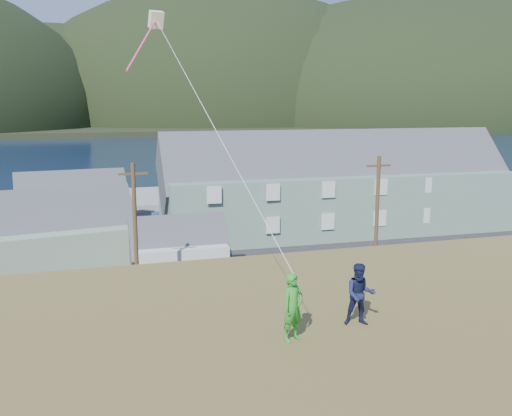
{
  "coord_description": "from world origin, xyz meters",
  "views": [
    {
      "loc": [
        -4.32,
        -30.44,
        12.34
      ],
      "look_at": [
        1.0,
        -12.35,
        8.8
      ],
      "focal_mm": 40.0,
      "sensor_mm": 36.0,
      "label": 1
    }
  ],
  "objects_px": {
    "shed_palegreen_far": "(73,203)",
    "kite_flyer_green": "(293,307)",
    "lodge": "(338,185)",
    "shed_palegreen_near": "(60,237)",
    "kite_flyer_navy": "(360,294)",
    "wharf": "(77,202)",
    "shed_white": "(179,250)"
  },
  "relations": [
    {
      "from": "kite_flyer_green",
      "to": "kite_flyer_navy",
      "type": "xyz_separation_m",
      "value": [
        1.8,
        0.4,
        -0.02
      ]
    },
    {
      "from": "kite_flyer_navy",
      "to": "wharf",
      "type": "bearing_deg",
      "value": 113.56
    },
    {
      "from": "shed_palegreen_near",
      "to": "kite_flyer_green",
      "type": "xyz_separation_m",
      "value": [
        6.31,
        -30.87,
        5.12
      ]
    },
    {
      "from": "wharf",
      "to": "lodge",
      "type": "height_order",
      "value": "lodge"
    },
    {
      "from": "shed_white",
      "to": "shed_palegreen_far",
      "type": "bearing_deg",
      "value": 112.58
    },
    {
      "from": "wharf",
      "to": "shed_palegreen_far",
      "type": "distance_m",
      "value": 13.4
    },
    {
      "from": "shed_white",
      "to": "lodge",
      "type": "bearing_deg",
      "value": 32.67
    },
    {
      "from": "shed_palegreen_near",
      "to": "shed_palegreen_far",
      "type": "distance_m",
      "value": 15.35
    },
    {
      "from": "wharf",
      "to": "shed_palegreen_near",
      "type": "bearing_deg",
      "value": -91.12
    },
    {
      "from": "kite_flyer_navy",
      "to": "shed_palegreen_far",
      "type": "bearing_deg",
      "value": 115.71
    },
    {
      "from": "lodge",
      "to": "shed_palegreen_far",
      "type": "height_order",
      "value": "lodge"
    },
    {
      "from": "shed_white",
      "to": "shed_palegreen_near",
      "type": "bearing_deg",
      "value": 158.56
    },
    {
      "from": "shed_palegreen_near",
      "to": "shed_palegreen_far",
      "type": "xyz_separation_m",
      "value": [
        0.49,
        15.34,
        -0.16
      ]
    },
    {
      "from": "lodge",
      "to": "shed_white",
      "type": "relative_size",
      "value": 4.91
    },
    {
      "from": "lodge",
      "to": "shed_palegreen_near",
      "type": "height_order",
      "value": "lodge"
    },
    {
      "from": "wharf",
      "to": "kite_flyer_green",
      "type": "height_order",
      "value": "kite_flyer_green"
    },
    {
      "from": "kite_flyer_navy",
      "to": "lodge",
      "type": "bearing_deg",
      "value": 82.45
    },
    {
      "from": "shed_palegreen_far",
      "to": "kite_flyer_navy",
      "type": "distance_m",
      "value": 46.74
    },
    {
      "from": "wharf",
      "to": "shed_white",
      "type": "bearing_deg",
      "value": -76.87
    },
    {
      "from": "shed_palegreen_near",
      "to": "shed_palegreen_far",
      "type": "height_order",
      "value": "shed_palegreen_near"
    },
    {
      "from": "shed_palegreen_far",
      "to": "kite_flyer_green",
      "type": "distance_m",
      "value": 46.88
    },
    {
      "from": "wharf",
      "to": "shed_white",
      "type": "xyz_separation_m",
      "value": [
        7.42,
        -31.79,
        1.64
      ]
    },
    {
      "from": "wharf",
      "to": "kite_flyer_green",
      "type": "relative_size",
      "value": 17.27
    },
    {
      "from": "wharf",
      "to": "shed_palegreen_near",
      "type": "relative_size",
      "value": 2.3
    },
    {
      "from": "shed_palegreen_far",
      "to": "kite_flyer_green",
      "type": "bearing_deg",
      "value": -88.99
    },
    {
      "from": "shed_palegreen_near",
      "to": "kite_flyer_navy",
      "type": "relative_size",
      "value": 7.69
    },
    {
      "from": "kite_flyer_green",
      "to": "shed_white",
      "type": "bearing_deg",
      "value": 60.33
    },
    {
      "from": "kite_flyer_green",
      "to": "kite_flyer_navy",
      "type": "relative_size",
      "value": 1.03
    },
    {
      "from": "lodge",
      "to": "shed_palegreen_far",
      "type": "distance_m",
      "value": 25.65
    },
    {
      "from": "wharf",
      "to": "shed_palegreen_near",
      "type": "xyz_separation_m",
      "value": [
        -0.56,
        -28.56,
        2.38
      ]
    },
    {
      "from": "shed_palegreen_far",
      "to": "kite_flyer_navy",
      "type": "bearing_deg",
      "value": -86.72
    },
    {
      "from": "shed_white",
      "to": "shed_palegreen_far",
      "type": "distance_m",
      "value": 20.03
    }
  ]
}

